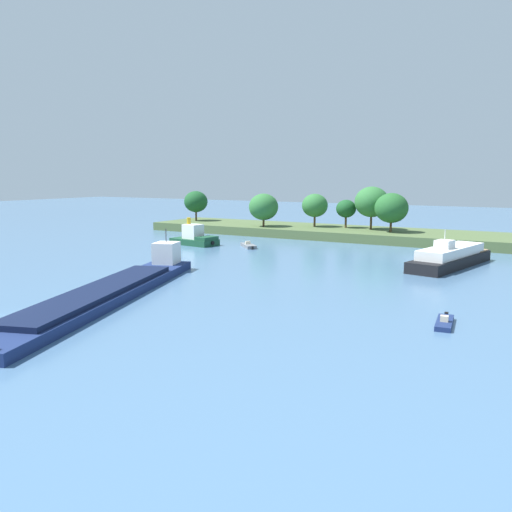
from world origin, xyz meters
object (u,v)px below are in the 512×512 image
(cargo_barge, at_px, (111,290))
(fishing_skiff, at_px, (444,322))
(white_riverboat, at_px, (451,257))
(small_motorboat, at_px, (248,246))
(tugboat, at_px, (195,238))

(cargo_barge, distance_m, fishing_skiff, 32.44)
(white_riverboat, xyz_separation_m, fishing_skiff, (4.99, -30.55, -1.07))
(small_motorboat, height_order, cargo_barge, cargo_barge)
(cargo_barge, distance_m, white_riverboat, 45.88)
(small_motorboat, height_order, white_riverboat, white_riverboat)
(small_motorboat, xyz_separation_m, white_riverboat, (34.28, -2.73, 1.02))
(tugboat, bearing_deg, cargo_barge, -65.01)
(small_motorboat, relative_size, fishing_skiff, 1.03)
(white_riverboat, relative_size, fishing_skiff, 3.98)
(tugboat, xyz_separation_m, white_riverboat, (44.47, -0.77, 0.07))
(small_motorboat, height_order, tugboat, tugboat)
(small_motorboat, bearing_deg, cargo_barge, -79.32)
(fishing_skiff, bearing_deg, small_motorboat, 139.72)
(small_motorboat, relative_size, cargo_barge, 0.13)
(tugboat, height_order, fishing_skiff, tugboat)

